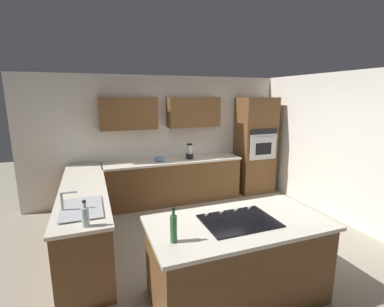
{
  "coord_description": "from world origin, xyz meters",
  "views": [
    {
      "loc": [
        1.66,
        3.59,
        2.2
      ],
      "look_at": [
        0.0,
        -0.88,
        1.19
      ],
      "focal_mm": 25.81,
      "sensor_mm": 36.0,
      "label": 1
    }
  ],
  "objects": [
    {
      "name": "countertop_back",
      "position": [
        0.1,
        -1.72,
        0.88
      ],
      "size": [
        2.84,
        0.64,
        0.04
      ],
      "primitive_type": "cube",
      "color": "silver",
      "rests_on": "lower_cabinets_back"
    },
    {
      "name": "lower_cabinets_back",
      "position": [
        0.1,
        -1.72,
        0.43
      ],
      "size": [
        2.8,
        0.6,
        0.86
      ],
      "primitive_type": "cube",
      "color": "brown",
      "rests_on": "ground"
    },
    {
      "name": "dish_soap_bottle",
      "position": [
        1.77,
        0.8,
        1.01
      ],
      "size": [
        0.08,
        0.08,
        0.28
      ],
      "color": "silver",
      "rests_on": "countertop_side"
    },
    {
      "name": "ground_plane",
      "position": [
        0.0,
        0.0,
        0.0
      ],
      "size": [
        14.0,
        14.0,
        0.0
      ],
      "primitive_type": "plane",
      "color": "#9E937F"
    },
    {
      "name": "island_top",
      "position": [
        0.26,
        1.24,
        0.88
      ],
      "size": [
        1.91,
        0.99,
        0.04
      ],
      "primitive_type": "cube",
      "color": "silver",
      "rests_on": "island_base"
    },
    {
      "name": "blender",
      "position": [
        -0.25,
        -1.7,
        1.04
      ],
      "size": [
        0.15,
        0.15,
        0.32
      ],
      "color": "black",
      "rests_on": "countertop_back"
    },
    {
      "name": "countertop_side",
      "position": [
        1.82,
        -0.55,
        0.88
      ],
      "size": [
        0.64,
        2.94,
        0.04
      ],
      "primitive_type": "cube",
      "color": "silver",
      "rests_on": "lower_cabinets_side"
    },
    {
      "name": "wall_left",
      "position": [
        -2.45,
        -0.3,
        1.3
      ],
      "size": [
        0.1,
        4.0,
        2.6
      ],
      "primitive_type": "cube",
      "color": "white",
      "rests_on": "ground"
    },
    {
      "name": "lower_cabinets_side",
      "position": [
        1.82,
        -0.55,
        0.43
      ],
      "size": [
        0.6,
        2.9,
        0.86
      ],
      "primitive_type": "cube",
      "color": "brown",
      "rests_on": "ground"
    },
    {
      "name": "wall_back",
      "position": [
        0.06,
        -2.05,
        1.43
      ],
      "size": [
        6.0,
        0.44,
        2.6
      ],
      "color": "white",
      "rests_on": "ground"
    },
    {
      "name": "wall_oven",
      "position": [
        -1.85,
        -1.72,
        1.08
      ],
      "size": [
        0.8,
        0.66,
        2.16
      ],
      "color": "brown",
      "rests_on": "ground"
    },
    {
      "name": "sink_unit",
      "position": [
        1.83,
        0.33,
        0.92
      ],
      "size": [
        0.46,
        0.7,
        0.23
      ],
      "color": "#515456",
      "rests_on": "countertop_side"
    },
    {
      "name": "mixing_bowl",
      "position": [
        0.4,
        -1.7,
        0.95
      ],
      "size": [
        0.2,
        0.2,
        0.11
      ],
      "primitive_type": "ellipsoid",
      "color": "#668CB2",
      "rests_on": "countertop_back"
    },
    {
      "name": "island_base",
      "position": [
        0.26,
        1.24,
        0.43
      ],
      "size": [
        1.83,
        0.91,
        0.86
      ],
      "primitive_type": "cube",
      "color": "brown",
      "rests_on": "ground"
    },
    {
      "name": "oil_bottle",
      "position": [
        1.02,
        1.4,
        1.04
      ],
      "size": [
        0.06,
        0.06,
        0.33
      ],
      "color": "#336B38",
      "rests_on": "island_top"
    },
    {
      "name": "cooktop",
      "position": [
        0.26,
        1.23,
        0.91
      ],
      "size": [
        0.76,
        0.56,
        0.03
      ],
      "color": "black",
      "rests_on": "island_top"
    }
  ]
}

